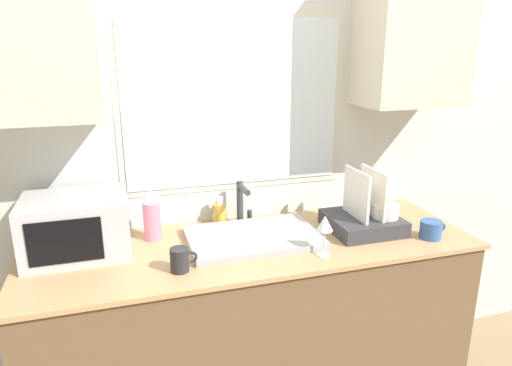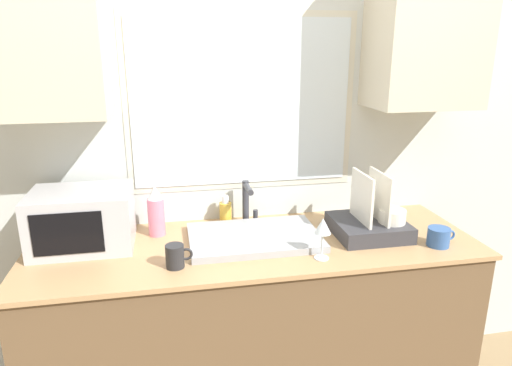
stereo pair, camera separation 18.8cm
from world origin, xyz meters
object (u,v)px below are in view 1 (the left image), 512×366
dish_rack (365,218)px  spray_bottle (152,215)px  microwave (77,226)px  mug_near_sink (180,260)px  soap_bottle (220,213)px  faucet (242,200)px  wine_glass (325,225)px

dish_rack → spray_bottle: (-0.95, 0.19, 0.05)m
spray_bottle → microwave: bearing=-167.7°
microwave → mug_near_sink: (0.38, -0.27, -0.08)m
dish_rack → soap_bottle: (-0.63, 0.27, -0.00)m
faucet → dish_rack: dish_rack is taller
soap_bottle → mug_near_sink: soap_bottle is taller
microwave → dish_rack: dish_rack is taller
soap_bottle → wine_glass: wine_glass is taller
spray_bottle → wine_glass: spray_bottle is taller
dish_rack → wine_glass: dish_rack is taller
faucet → microwave: microwave is taller
faucet → dish_rack: 0.58m
mug_near_sink → microwave: bearing=144.1°
faucet → spray_bottle: (-0.42, -0.05, -0.01)m
soap_bottle → mug_near_sink: bearing=-120.6°
faucet → mug_near_sink: 0.53m
spray_bottle → mug_near_sink: 0.35m
soap_bottle → wine_glass: bearing=-54.2°
spray_bottle → wine_glass: (0.65, -0.38, 0.02)m
faucet → soap_bottle: faucet is taller
spray_bottle → mug_near_sink: spray_bottle is taller
microwave → soap_bottle: microwave is taller
faucet → soap_bottle: size_ratio=1.53×
microwave → dish_rack: 1.26m
mug_near_sink → dish_rack: bearing=9.9°
faucet → wine_glass: size_ratio=1.21×
soap_bottle → mug_near_sink: size_ratio=1.31×
microwave → spray_bottle: 0.31m
microwave → wine_glass: microwave is taller
faucet → microwave: bearing=-170.8°
faucet → mug_near_sink: bearing=-131.9°
mug_near_sink → spray_bottle: bearing=102.4°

